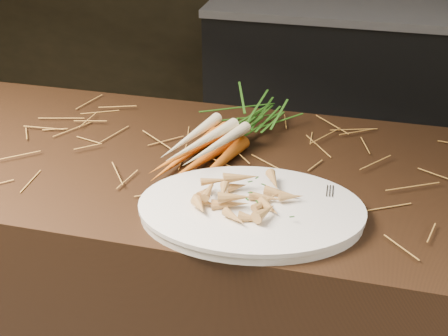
# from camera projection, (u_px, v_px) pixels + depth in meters

# --- Properties ---
(main_counter) EXTENTS (2.40, 0.70, 0.90)m
(main_counter) POSITION_uv_depth(u_px,v_px,m) (255.00, 305.00, 1.60)
(main_counter) COLOR black
(main_counter) RESTS_ON ground
(back_counter) EXTENTS (1.82, 0.62, 0.84)m
(back_counter) POSITION_uv_depth(u_px,v_px,m) (373.00, 82.00, 3.12)
(back_counter) COLOR black
(back_counter) RESTS_ON ground
(straw_bedding) EXTENTS (1.40, 0.60, 0.02)m
(straw_bedding) POSITION_uv_depth(u_px,v_px,m) (260.00, 166.00, 1.36)
(straw_bedding) COLOR olive
(straw_bedding) RESTS_ON main_counter
(root_veg_bunch) EXTENTS (0.32, 0.53, 0.10)m
(root_veg_bunch) POSITION_uv_depth(u_px,v_px,m) (236.00, 127.00, 1.46)
(root_veg_bunch) COLOR orange
(root_veg_bunch) RESTS_ON main_counter
(serving_platter) EXTENTS (0.52, 0.38, 0.03)m
(serving_platter) POSITION_uv_depth(u_px,v_px,m) (251.00, 212.00, 1.19)
(serving_platter) COLOR white
(serving_platter) RESTS_ON main_counter
(roasted_veg_heap) EXTENTS (0.25, 0.20, 0.05)m
(roasted_veg_heap) POSITION_uv_depth(u_px,v_px,m) (251.00, 197.00, 1.17)
(roasted_veg_heap) COLOR #A26C33
(roasted_veg_heap) RESTS_ON serving_platter
(serving_fork) EXTENTS (0.02, 0.18, 0.00)m
(serving_fork) POSITION_uv_depth(u_px,v_px,m) (333.00, 217.00, 1.15)
(serving_fork) COLOR silver
(serving_fork) RESTS_ON serving_platter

